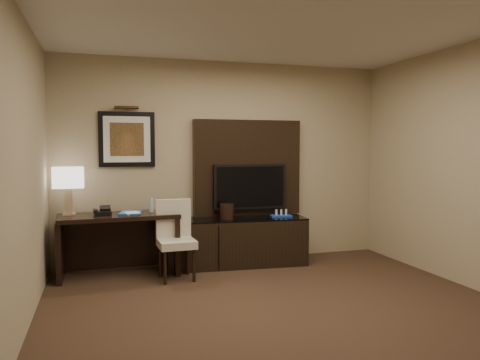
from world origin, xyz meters
name	(u,v)px	position (x,y,z in m)	size (l,w,h in m)	color
floor	(299,326)	(0.00, 0.00, -0.01)	(4.50, 5.00, 0.01)	#362318
ceiling	(302,9)	(0.00, 0.00, 2.70)	(4.50, 5.00, 0.01)	silver
wall_back	(225,162)	(0.00, 2.50, 1.35)	(4.50, 0.01, 2.70)	tan
wall_left	(11,175)	(-2.25, 0.00, 1.35)	(0.01, 5.00, 2.70)	tan
desk	(119,245)	(-1.43, 2.10, 0.37)	(1.40, 0.60, 0.75)	black
credenza	(237,242)	(0.06, 2.15, 0.31)	(1.81, 0.50, 0.62)	black
tv_wall_panel	(247,168)	(0.30, 2.44, 1.27)	(1.50, 0.12, 1.30)	black
tv	(250,186)	(0.30, 2.34, 1.02)	(1.00, 0.08, 0.60)	black
artwork	(127,139)	(-1.30, 2.48, 1.65)	(0.70, 0.04, 0.70)	black
picture_light	(127,107)	(-1.30, 2.44, 2.05)	(0.04, 0.04, 0.30)	#422715
desk_chair	(177,243)	(-0.80, 1.73, 0.44)	(0.42, 0.48, 0.87)	beige
table_lamp	(69,190)	(-2.00, 2.21, 1.04)	(0.36, 0.21, 0.59)	tan
desk_phone	(103,211)	(-1.62, 2.05, 0.80)	(0.19, 0.17, 0.10)	black
blue_folder	(130,213)	(-1.29, 2.09, 0.76)	(0.24, 0.32, 0.02)	#1A5AAD
book	(125,205)	(-1.36, 2.03, 0.86)	(0.17, 0.02, 0.23)	#B3A88C
water_bottle	(151,205)	(-1.03, 2.18, 0.83)	(0.06, 0.06, 0.17)	silver
ice_bucket	(227,211)	(-0.08, 2.13, 0.72)	(0.18, 0.18, 0.20)	black
minibar_tray	(281,213)	(0.67, 2.11, 0.67)	(0.27, 0.16, 0.10)	#1B3DB3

